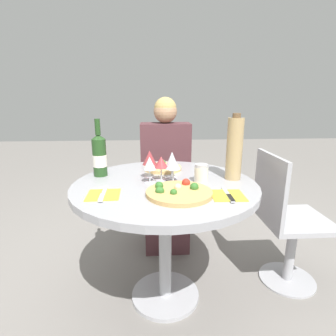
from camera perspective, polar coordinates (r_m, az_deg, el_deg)
name	(u,v)px	position (r m, az deg, el deg)	size (l,w,h in m)	color
ground_plane	(165,296)	(1.77, -0.58, -26.06)	(12.00, 12.00, 0.00)	gray
dining_table	(165,202)	(1.44, -0.65, -7.39)	(0.98, 0.98, 0.72)	#B2B2B7
chair_behind_diner	(165,187)	(2.26, -0.62, -4.16)	(0.39, 0.39, 0.85)	#ADADB2
seated_diner	(166,181)	(2.10, -0.44, -2.88)	(0.39, 0.42, 1.17)	#512D33
chair_empty_side	(285,222)	(1.80, 24.13, -10.73)	(0.39, 0.39, 0.85)	#ADADB2
pizza_large	(178,192)	(1.23, 2.29, -5.21)	(0.31, 0.31, 0.05)	tan
pizza_small_far	(162,168)	(1.65, -1.29, 0.09)	(0.23, 0.23, 0.04)	#DBB26B
wine_bottle	(99,155)	(1.55, -14.69, 2.68)	(0.08, 0.08, 0.33)	#23471E
tall_carafe	(234,149)	(1.47, 14.27, 4.12)	(0.09, 0.09, 0.36)	tan
sugar_shaker	(201,173)	(1.40, 7.25, -1.18)	(0.07, 0.07, 0.10)	silver
wine_glass_front_right	(173,164)	(1.37, 1.16, 0.93)	(0.08, 0.08, 0.14)	silver
wine_glass_front_left	(150,164)	(1.37, -4.03, 0.87)	(0.07, 0.07, 0.14)	silver
wine_glass_back_left	(150,158)	(1.45, -4.02, 2.17)	(0.08, 0.08, 0.16)	silver
wine_glass_center	(161,163)	(1.41, -1.50, 1.16)	(0.08, 0.08, 0.13)	silver
wine_glass_back_right	(172,160)	(1.46, 0.88, 1.85)	(0.07, 0.07, 0.15)	silver
place_setting_left	(103,195)	(1.26, -13.92, -5.68)	(0.16, 0.19, 0.01)	yellow
place_setting_right	(228,195)	(1.25, 12.93, -5.82)	(0.16, 0.19, 0.01)	yellow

